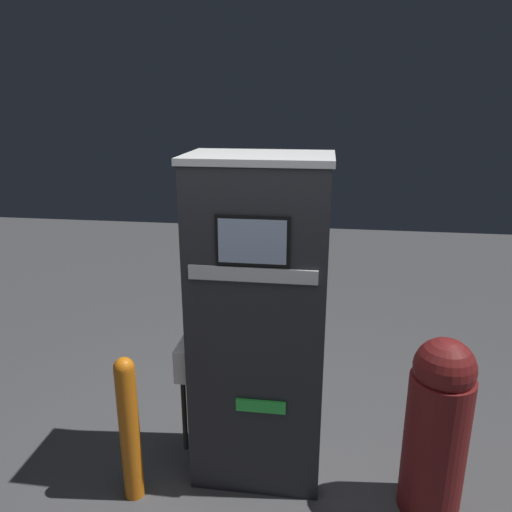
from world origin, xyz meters
The scene contains 4 objects.
ground_plane centered at (0.00, 0.00, 0.00)m, with size 14.00×14.00×0.00m, color #4C4C4F.
gas_pump centered at (0.00, 0.27, 1.07)m, with size 0.93×0.58×2.13m.
safety_bollard centered at (-0.75, -0.11, 0.51)m, with size 0.12×0.12×0.98m.
trash_bin centered at (1.09, 0.05, 0.59)m, with size 0.37×0.37×1.14m.
Camera 1 is at (0.38, -2.57, 2.42)m, focal length 35.00 mm.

